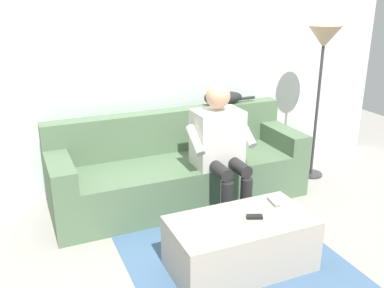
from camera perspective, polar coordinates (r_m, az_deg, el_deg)
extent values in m
plane|color=gray|center=(3.58, 2.73, -12.02)|extent=(8.00, 8.00, 0.00)
cube|color=silver|center=(4.25, -4.51, 11.04)|extent=(5.27, 0.06, 2.49)
cube|color=#516B4C|center=(3.97, -1.04, -5.31)|extent=(1.93, 0.58, 0.41)
cube|color=#516B4C|center=(4.21, -2.99, -0.88)|extent=(2.33, 0.16, 0.81)
cube|color=#516B4C|center=(4.41, 11.86, -1.79)|extent=(0.20, 0.58, 0.60)
cube|color=#516B4C|center=(3.70, -16.60, -6.57)|extent=(0.20, 0.58, 0.60)
cube|color=#A89E8E|center=(3.15, 6.39, -12.85)|extent=(1.00, 0.54, 0.39)
cube|color=beige|center=(3.78, 3.33, 0.78)|extent=(0.41, 0.30, 0.50)
sphere|color=tan|center=(3.67, 3.44, 6.28)|extent=(0.21, 0.21, 0.21)
cylinder|color=black|center=(3.73, 5.79, -2.72)|extent=(0.11, 0.38, 0.11)
cylinder|color=black|center=(3.65, 3.32, -3.15)|extent=(0.11, 0.38, 0.11)
cylinder|color=black|center=(3.69, 7.07, -7.48)|extent=(0.10, 0.10, 0.41)
cylinder|color=black|center=(3.61, 4.58, -8.03)|extent=(0.10, 0.10, 0.41)
cylinder|color=beige|center=(3.81, 7.16, 1.45)|extent=(0.08, 0.27, 0.22)
cylinder|color=beige|center=(3.60, 0.44, 0.49)|extent=(0.08, 0.27, 0.22)
ellipsoid|color=black|center=(4.31, 4.56, 6.06)|extent=(0.33, 0.14, 0.12)
sphere|color=black|center=(4.23, 2.30, 6.04)|extent=(0.10, 0.10, 0.10)
cone|color=black|center=(4.24, 2.22, 6.67)|extent=(0.04, 0.04, 0.03)
cone|color=black|center=(4.20, 2.52, 6.52)|extent=(0.04, 0.04, 0.03)
cylinder|color=black|center=(4.43, 7.17, 6.00)|extent=(0.18, 0.03, 0.03)
cube|color=black|center=(3.07, 8.20, -9.42)|extent=(0.12, 0.08, 0.02)
cube|color=gray|center=(3.30, 10.63, -7.48)|extent=(0.06, 0.14, 0.02)
cube|color=#426084|center=(3.36, 5.01, -14.37)|extent=(1.51, 1.67, 0.01)
cylinder|color=#2D2D2D|center=(4.84, 15.29, -3.80)|extent=(0.24, 0.24, 0.02)
cylinder|color=#333333|center=(4.61, 16.06, 4.24)|extent=(0.03, 0.03, 1.43)
cone|color=tan|center=(4.48, 16.96, 13.31)|extent=(0.33, 0.33, 0.21)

